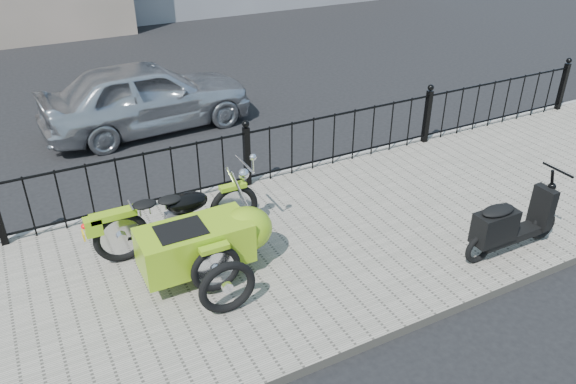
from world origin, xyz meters
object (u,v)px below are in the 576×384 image
motorcycle_sidecar (205,235)px  scooter (509,225)px  sedan_car (147,96)px  spare_tire (227,287)px

motorcycle_sidecar → scooter: 3.78m
scooter → sedan_car: 6.96m
spare_tire → scooter: bearing=-9.5°
motorcycle_sidecar → spare_tire: motorcycle_sidecar is taller
motorcycle_sidecar → scooter: (3.48, -1.47, -0.07)m
motorcycle_sidecar → sedan_car: 4.92m
motorcycle_sidecar → spare_tire: bearing=-95.2°
motorcycle_sidecar → scooter: bearing=-22.9°
spare_tire → sedan_car: sedan_car is taller
sedan_car → motorcycle_sidecar: bearing=169.5°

